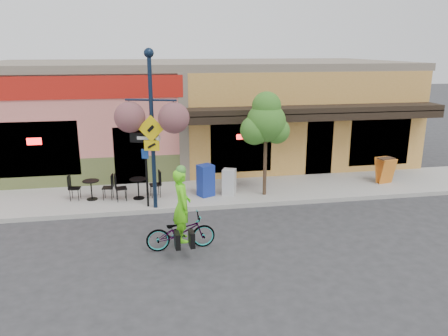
# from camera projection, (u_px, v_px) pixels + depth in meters

# --- Properties ---
(ground) EXTENTS (90.00, 90.00, 0.00)m
(ground) POSITION_uv_depth(u_px,v_px,m) (227.00, 215.00, 13.77)
(ground) COLOR #2D2D30
(ground) RESTS_ON ground
(sidewalk) EXTENTS (24.00, 3.00, 0.15)m
(sidewalk) POSITION_uv_depth(u_px,v_px,m) (217.00, 193.00, 15.65)
(sidewalk) COLOR #9E9B93
(sidewalk) RESTS_ON ground
(curb) EXTENTS (24.00, 0.12, 0.15)m
(curb) POSITION_uv_depth(u_px,v_px,m) (224.00, 207.00, 14.27)
(curb) COLOR #A8A59E
(curb) RESTS_ON ground
(building) EXTENTS (18.20, 8.20, 4.50)m
(building) POSITION_uv_depth(u_px,v_px,m) (197.00, 111.00, 20.28)
(building) COLOR #D7756A
(building) RESTS_ON ground
(bicycle) EXTENTS (1.83, 0.74, 0.94)m
(bicycle) POSITION_uv_depth(u_px,v_px,m) (181.00, 232.00, 11.34)
(bicycle) COLOR maroon
(bicycle) RESTS_ON ground
(cyclist_rider) EXTENTS (0.50, 0.72, 1.91)m
(cyclist_rider) POSITION_uv_depth(u_px,v_px,m) (182.00, 215.00, 11.22)
(cyclist_rider) COLOR #62EC18
(cyclist_rider) RESTS_ON ground
(lamp_post) EXTENTS (1.70, 1.06, 4.96)m
(lamp_post) POSITION_uv_depth(u_px,v_px,m) (152.00, 131.00, 13.34)
(lamp_post) COLOR #101E33
(lamp_post) RESTS_ON sidewalk
(one_way_sign) EXTENTS (0.94, 0.49, 2.41)m
(one_way_sign) POSITION_uv_depth(u_px,v_px,m) (147.00, 170.00, 13.77)
(one_way_sign) COLOR black
(one_way_sign) RESTS_ON sidewalk
(cafe_set_left) EXTENTS (1.52, 0.87, 0.87)m
(cafe_set_left) POSITION_uv_depth(u_px,v_px,m) (91.00, 187.00, 14.61)
(cafe_set_left) COLOR black
(cafe_set_left) RESTS_ON sidewalk
(cafe_set_right) EXTENTS (1.63, 1.01, 0.91)m
(cafe_set_right) POSITION_uv_depth(u_px,v_px,m) (138.00, 186.00, 14.69)
(cafe_set_right) COLOR black
(cafe_set_right) RESTS_ON sidewalk
(newspaper_box_blue) EXTENTS (0.63, 0.61, 1.10)m
(newspaper_box_blue) POSITION_uv_depth(u_px,v_px,m) (206.00, 180.00, 14.96)
(newspaper_box_blue) COLOR navy
(newspaper_box_blue) RESTS_ON sidewalk
(newspaper_box_grey) EXTENTS (0.55, 0.53, 0.91)m
(newspaper_box_grey) POSITION_uv_depth(u_px,v_px,m) (229.00, 182.00, 15.10)
(newspaper_box_grey) COLOR silver
(newspaper_box_grey) RESTS_ON sidewalk
(street_tree) EXTENTS (1.77, 1.77, 3.61)m
(street_tree) POSITION_uv_depth(u_px,v_px,m) (266.00, 144.00, 14.75)
(street_tree) COLOR #3D7A26
(street_tree) RESTS_ON sidewalk
(sandwich_board) EXTENTS (0.66, 0.54, 0.98)m
(sandwich_board) POSITION_uv_depth(u_px,v_px,m) (388.00, 171.00, 16.25)
(sandwich_board) COLOR orange
(sandwich_board) RESTS_ON sidewalk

